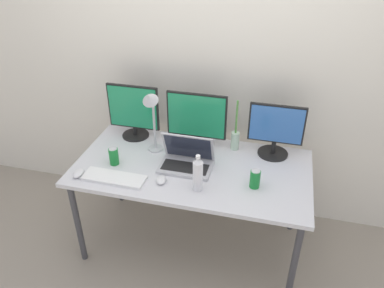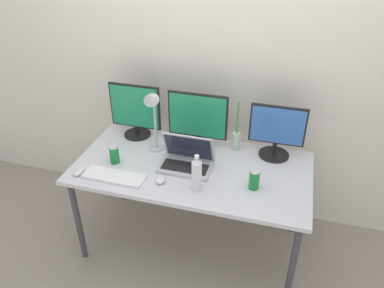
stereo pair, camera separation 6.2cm
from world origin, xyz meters
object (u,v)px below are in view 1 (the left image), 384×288
object	(u,v)px
laptop_silver	(187,159)
mouse_by_laptop	(161,180)
water_bottle	(198,174)
soda_can_near_keyboard	(114,156)
soda_can_by_laptop	(255,179)
bamboo_vase	(235,139)
monitor_left	(133,111)
keyboard_main	(114,178)
mouse_by_keyboard	(78,173)
monitor_center	(197,119)
desk_lamp	(151,111)
monitor_right	(276,130)
work_desk	(192,173)

from	to	relation	value
laptop_silver	mouse_by_laptop	bearing A→B (deg)	-117.94
water_bottle	soda_can_near_keyboard	distance (m)	0.65
soda_can_by_laptop	bamboo_vase	size ratio (longest dim) A/B	0.32
monitor_left	soda_can_near_keyboard	size ratio (longest dim) A/B	3.37
keyboard_main	water_bottle	bearing A→B (deg)	4.40
water_bottle	bamboo_vase	distance (m)	0.56
monitor_left	mouse_by_keyboard	xyz separation A→B (m)	(-0.18, -0.59, -0.20)
monitor_center	soda_can_near_keyboard	size ratio (longest dim) A/B	3.50
laptop_silver	bamboo_vase	bearing A→B (deg)	46.94
soda_can_near_keyboard	soda_can_by_laptop	bearing A→B (deg)	-1.16
soda_can_by_laptop	desk_lamp	xyz separation A→B (m)	(-0.76, 0.22, 0.28)
laptop_silver	mouse_by_keyboard	distance (m)	0.73
keyboard_main	desk_lamp	size ratio (longest dim) A/B	0.84
soda_can_by_laptop	mouse_by_keyboard	bearing A→B (deg)	-171.77
monitor_left	soda_can_by_laptop	world-z (taller)	monitor_left
monitor_left	mouse_by_keyboard	bearing A→B (deg)	-106.68
monitor_center	mouse_by_laptop	distance (m)	0.55
keyboard_main	soda_can_near_keyboard	bearing A→B (deg)	113.97
desk_lamp	soda_can_by_laptop	bearing A→B (deg)	-16.49
monitor_right	soda_can_near_keyboard	xyz separation A→B (m)	(-1.07, -0.40, -0.14)
work_desk	soda_can_near_keyboard	distance (m)	0.56
keyboard_main	soda_can_by_laptop	bearing A→B (deg)	10.04
mouse_by_laptop	bamboo_vase	size ratio (longest dim) A/B	0.25
laptop_silver	water_bottle	distance (m)	0.27
keyboard_main	monitor_center	bearing A→B (deg)	53.04
monitor_right	laptop_silver	size ratio (longest dim) A/B	1.10
work_desk	desk_lamp	bearing A→B (deg)	162.33
work_desk	bamboo_vase	xyz separation A→B (m)	(0.25, 0.30, 0.15)
laptop_silver	desk_lamp	world-z (taller)	desk_lamp
mouse_by_laptop	desk_lamp	world-z (taller)	desk_lamp
work_desk	mouse_by_laptop	bearing A→B (deg)	-123.93
monitor_right	mouse_by_keyboard	xyz separation A→B (m)	(-1.24, -0.58, -0.19)
mouse_by_laptop	laptop_silver	bearing A→B (deg)	50.84
desk_lamp	laptop_silver	bearing A→B (deg)	-21.18
laptop_silver	soda_can_by_laptop	bearing A→B (deg)	-13.64
water_bottle	bamboo_vase	size ratio (longest dim) A/B	0.65
mouse_by_keyboard	soda_can_near_keyboard	distance (m)	0.26
work_desk	water_bottle	distance (m)	0.31
monitor_left	mouse_by_keyboard	world-z (taller)	monitor_left
soda_can_near_keyboard	mouse_by_keyboard	bearing A→B (deg)	-133.36
bamboo_vase	soda_can_near_keyboard	bearing A→B (deg)	-152.76
laptop_silver	bamboo_vase	xyz separation A→B (m)	(0.29, 0.31, 0.03)
work_desk	soda_can_near_keyboard	size ratio (longest dim) A/B	12.88
desk_lamp	soda_can_near_keyboard	bearing A→B (deg)	-136.88
monitor_center	laptop_silver	distance (m)	0.33
monitor_right	keyboard_main	world-z (taller)	monitor_right
monitor_left	mouse_by_laptop	bearing A→B (deg)	-53.45
monitor_center	soda_can_by_laptop	xyz separation A→B (m)	(0.48, -0.40, -0.16)
laptop_silver	soda_can_near_keyboard	xyz separation A→B (m)	(-0.50, -0.10, 0.01)
soda_can_by_laptop	work_desk	bearing A→B (deg)	164.37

